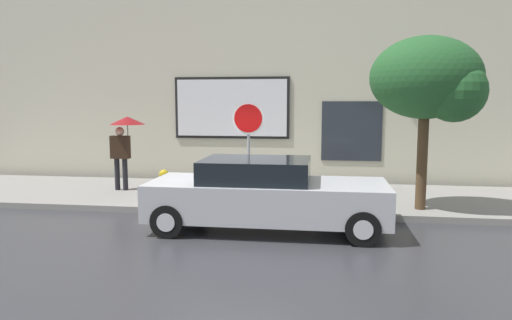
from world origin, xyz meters
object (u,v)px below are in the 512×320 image
Objects in this scene: pedestrian_with_umbrella at (125,133)px; stop_sign at (248,133)px; street_tree at (431,81)px; parked_car at (266,195)px; fire_hydrant at (164,186)px.

pedestrian_with_umbrella is 0.84× the size of stop_sign.
street_tree is at bearing -9.69° from pedestrian_with_umbrella.
fire_hydrant is at bearing 149.60° from parked_car.
fire_hydrant is 2.40m from pedestrian_with_umbrella.
parked_car is 4.46m from street_tree.
parked_car is at bearing -69.44° from stop_sign.
stop_sign is (-4.07, -0.00, -1.16)m from street_tree.
stop_sign is at bearing -19.89° from pedestrian_with_umbrella.
parked_car is 2.08m from stop_sign.
street_tree reaches higher than pedestrian_with_umbrella.
parked_car is 5.91× the size of fire_hydrant.
pedestrian_with_umbrella is 0.53× the size of street_tree.
pedestrian_with_umbrella reaches higher than fire_hydrant.
street_tree is 4.23m from stop_sign.
street_tree is (3.46, 1.63, 2.31)m from parked_car.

